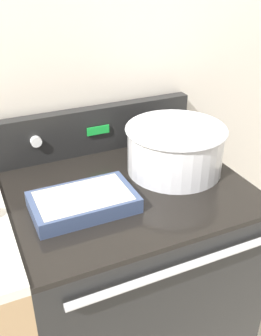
{
  "coord_description": "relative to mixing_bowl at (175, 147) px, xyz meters",
  "views": [
    {
      "loc": [
        -0.46,
        -0.71,
        1.66
      ],
      "look_at": [
        0.02,
        0.35,
        1.01
      ],
      "focal_mm": 42.0,
      "sensor_mm": 36.0,
      "label": 1
    }
  ],
  "objects": [
    {
      "name": "casserole_dish",
      "position": [
        -0.38,
        -0.1,
        -0.07
      ],
      "size": [
        0.32,
        0.19,
        0.05
      ],
      "color": "#38476B",
      "rests_on": "stove_range"
    },
    {
      "name": "kitchen_wall",
      "position": [
        -0.2,
        0.33,
        0.21
      ],
      "size": [
        8.0,
        0.05,
        2.5
      ],
      "color": "beige",
      "rests_on": "ground_plane"
    },
    {
      "name": "control_panel",
      "position": [
        -0.2,
        0.27,
        -0.0
      ],
      "size": [
        0.8,
        0.07,
        0.18
      ],
      "color": "black",
      "rests_on": "stove_range"
    },
    {
      "name": "stove_range",
      "position": [
        -0.2,
        -0.04,
        -0.57
      ],
      "size": [
        0.8,
        0.69,
        0.95
      ],
      "color": "black",
      "rests_on": "ground_plane"
    },
    {
      "name": "mixing_bowl",
      "position": [
        0.0,
        0.0,
        0.0
      ],
      "size": [
        0.36,
        0.36,
        0.17
      ],
      "color": "silver",
      "rests_on": "stove_range"
    },
    {
      "name": "ladle",
      "position": [
        0.18,
        0.04,
        -0.06
      ],
      "size": [
        0.08,
        0.31,
        0.08
      ],
      "color": "teal",
      "rests_on": "stove_range"
    }
  ]
}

